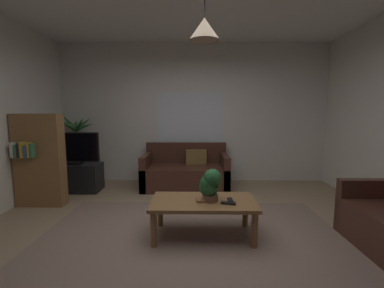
# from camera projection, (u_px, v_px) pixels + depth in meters

# --- Properties ---
(floor) EXTENTS (5.37, 5.08, 0.02)m
(floor) POSITION_uv_depth(u_px,v_px,m) (192.00, 241.00, 2.84)
(floor) COLOR #9E8466
(floor) RESTS_ON ground
(rug) EXTENTS (3.49, 2.79, 0.01)m
(rug) POSITION_uv_depth(u_px,v_px,m) (191.00, 250.00, 2.64)
(rug) COLOR gray
(rug) RESTS_ON ground
(wall_back) EXTENTS (5.49, 0.06, 2.79)m
(wall_back) POSITION_uv_depth(u_px,v_px,m) (193.00, 114.00, 5.22)
(wall_back) COLOR silver
(wall_back) RESTS_ON ground
(window_pane) EXTENTS (1.34, 0.01, 1.07)m
(window_pane) POSITION_uv_depth(u_px,v_px,m) (191.00, 118.00, 5.20)
(window_pane) COLOR white
(couch_under_window) EXTENTS (1.59, 0.85, 0.82)m
(couch_under_window) POSITION_uv_depth(u_px,v_px,m) (186.00, 173.00, 4.85)
(couch_under_window) COLOR #47281E
(couch_under_window) RESTS_ON ground
(coffee_table) EXTENTS (1.18, 0.62, 0.43)m
(coffee_table) POSITION_uv_depth(u_px,v_px,m) (203.00, 206.00, 2.91)
(coffee_table) COLOR olive
(coffee_table) RESTS_ON ground
(book_on_table_0) EXTENTS (0.14, 0.12, 0.03)m
(book_on_table_0) POSITION_uv_depth(u_px,v_px,m) (202.00, 200.00, 2.86)
(book_on_table_0) COLOR #99663F
(book_on_table_0) RESTS_ON coffee_table
(remote_on_table_0) EXTENTS (0.17, 0.09, 0.02)m
(remote_on_table_0) POSITION_uv_depth(u_px,v_px,m) (228.00, 203.00, 2.78)
(remote_on_table_0) COLOR black
(remote_on_table_0) RESTS_ON coffee_table
(remote_on_table_1) EXTENTS (0.06, 0.16, 0.02)m
(remote_on_table_1) POSITION_uv_depth(u_px,v_px,m) (231.00, 201.00, 2.86)
(remote_on_table_1) COLOR black
(remote_on_table_1) RESTS_ON coffee_table
(potted_plant_on_table) EXTENTS (0.25, 0.24, 0.37)m
(potted_plant_on_table) POSITION_uv_depth(u_px,v_px,m) (210.00, 184.00, 2.86)
(potted_plant_on_table) COLOR brown
(potted_plant_on_table) RESTS_ON coffee_table
(tv_stand) EXTENTS (0.90, 0.44, 0.50)m
(tv_stand) POSITION_uv_depth(u_px,v_px,m) (75.00, 177.00, 4.61)
(tv_stand) COLOR black
(tv_stand) RESTS_ON ground
(tv) EXTENTS (0.92, 0.16, 0.57)m
(tv) POSITION_uv_depth(u_px,v_px,m) (73.00, 148.00, 4.52)
(tv) COLOR black
(tv) RESTS_ON tv_stand
(potted_palm_corner) EXTENTS (0.88, 0.80, 1.43)m
(potted_palm_corner) POSITION_uv_depth(u_px,v_px,m) (76.00, 150.00, 5.10)
(potted_palm_corner) COLOR #4C4C51
(potted_palm_corner) RESTS_ON ground
(bookshelf_corner) EXTENTS (0.70, 0.31, 1.40)m
(bookshelf_corner) POSITION_uv_depth(u_px,v_px,m) (39.00, 160.00, 3.84)
(bookshelf_corner) COLOR olive
(bookshelf_corner) RESTS_ON ground
(pendant_lamp) EXTENTS (0.33, 0.33, 0.61)m
(pendant_lamp) POSITION_uv_depth(u_px,v_px,m) (204.00, 29.00, 2.67)
(pendant_lamp) COLOR black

